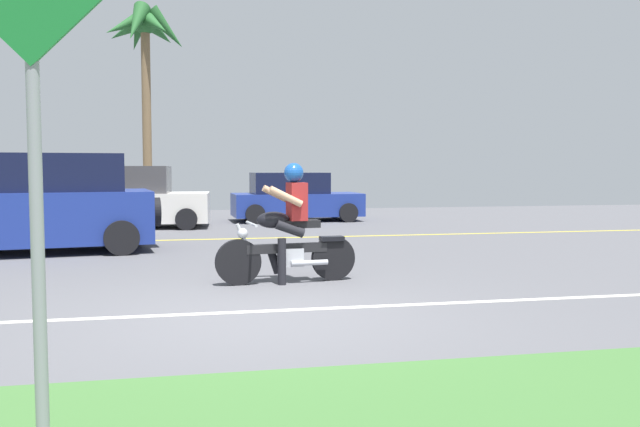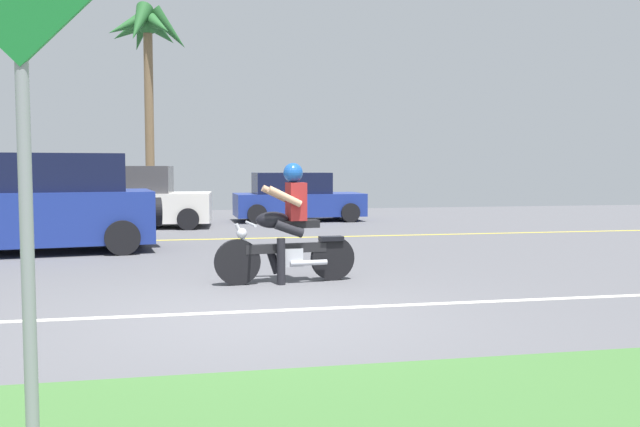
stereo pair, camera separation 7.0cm
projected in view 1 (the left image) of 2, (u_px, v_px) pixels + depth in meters
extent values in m
cube|color=#545459|center=(241.00, 273.00, 10.23)|extent=(56.00, 30.00, 0.04)
cube|color=silver|center=(262.00, 311.00, 7.44)|extent=(50.40, 0.12, 0.01)
cube|color=yellow|center=(223.00, 239.00, 14.90)|extent=(50.40, 0.12, 0.01)
cylinder|color=black|center=(238.00, 262.00, 9.07)|extent=(0.63, 0.15, 0.63)
cylinder|color=black|center=(333.00, 258.00, 9.47)|extent=(0.63, 0.15, 0.63)
cylinder|color=#B7BAC1|center=(246.00, 243.00, 9.09)|extent=(0.29, 0.08, 0.55)
cube|color=black|center=(287.00, 248.00, 9.26)|extent=(1.15, 0.21, 0.13)
cube|color=#B7BAC1|center=(290.00, 257.00, 9.28)|extent=(0.35, 0.24, 0.25)
ellipsoid|color=black|center=(273.00, 220.00, 9.18)|extent=(0.46, 0.25, 0.23)
cube|color=black|center=(301.00, 224.00, 9.30)|extent=(0.52, 0.28, 0.10)
cube|color=black|center=(332.00, 238.00, 9.45)|extent=(0.35, 0.20, 0.06)
cylinder|color=#B7BAC1|center=(252.00, 224.00, 9.09)|extent=(0.10, 0.65, 0.04)
sphere|color=#B7BAC1|center=(243.00, 233.00, 9.06)|extent=(0.15, 0.15, 0.15)
cylinder|color=#B7BAC1|center=(309.00, 263.00, 9.24)|extent=(0.53, 0.12, 0.07)
cube|color=maroon|center=(297.00, 201.00, 9.26)|extent=(0.26, 0.36, 0.52)
sphere|color=#194C9E|center=(294.00, 173.00, 9.22)|extent=(0.27, 0.27, 0.27)
cylinder|color=black|center=(286.00, 227.00, 9.35)|extent=(0.43, 0.18, 0.26)
cylinder|color=black|center=(290.00, 229.00, 9.15)|extent=(0.43, 0.18, 0.26)
cylinder|color=black|center=(282.00, 262.00, 9.10)|extent=(0.13, 0.13, 0.64)
cylinder|color=black|center=(274.00, 262.00, 9.35)|extent=(0.22, 0.14, 0.35)
cylinder|color=tan|center=(279.00, 195.00, 9.39)|extent=(0.48, 0.14, 0.30)
cylinder|color=tan|center=(286.00, 197.00, 8.99)|extent=(0.48, 0.14, 0.30)
cube|color=navy|center=(33.00, 217.00, 12.56)|extent=(4.55, 2.60, 0.98)
cube|color=black|center=(36.00, 172.00, 12.53)|extent=(3.31, 2.15, 0.71)
cylinder|color=black|center=(116.00, 228.00, 14.05)|extent=(0.66, 0.31, 0.64)
cylinder|color=black|center=(122.00, 238.00, 12.16)|extent=(0.66, 0.31, 0.64)
cylinder|color=black|center=(155.00, 212.00, 13.31)|extent=(0.28, 0.60, 0.58)
cube|color=white|center=(136.00, 207.00, 17.68)|extent=(3.95, 2.00, 0.77)
cube|color=#444346|center=(126.00, 179.00, 17.60)|extent=(2.32, 1.64, 0.71)
cylinder|color=black|center=(74.00, 220.00, 16.66)|extent=(0.57, 0.22, 0.56)
cylinder|color=black|center=(186.00, 219.00, 17.02)|extent=(0.57, 0.22, 0.56)
cylinder|color=black|center=(89.00, 215.00, 18.37)|extent=(0.57, 0.22, 0.56)
cylinder|color=black|center=(191.00, 214.00, 18.73)|extent=(0.57, 0.22, 0.56)
cube|color=navy|center=(297.00, 205.00, 19.92)|extent=(3.84, 1.78, 0.67)
cube|color=black|center=(289.00, 183.00, 19.83)|extent=(2.24, 1.50, 0.62)
cylinder|color=black|center=(255.00, 214.00, 18.82)|extent=(0.57, 0.20, 0.56)
cylinder|color=black|center=(348.00, 213.00, 19.44)|extent=(0.57, 0.20, 0.56)
cylinder|color=black|center=(248.00, 210.00, 20.43)|extent=(0.57, 0.20, 0.56)
cylinder|color=black|center=(334.00, 209.00, 21.06)|extent=(0.57, 0.20, 0.56)
cylinder|color=brown|center=(147.00, 120.00, 22.17)|extent=(0.30, 0.30, 6.37)
sphere|color=#235B28|center=(145.00, 22.00, 21.95)|extent=(0.77, 0.77, 0.77)
cone|color=#235B28|center=(167.00, 29.00, 22.21)|extent=(1.52, 0.77, 1.52)
cone|color=#235B28|center=(158.00, 32.00, 22.60)|extent=(1.39, 1.67, 1.05)
cone|color=#235B28|center=(138.00, 31.00, 22.54)|extent=(1.06, 1.58, 1.50)
cone|color=#235B28|center=(128.00, 29.00, 22.24)|extent=(1.67, 1.39, 1.04)
cone|color=#235B28|center=(126.00, 25.00, 21.48)|extent=(1.67, 1.34, 1.21)
cone|color=#235B28|center=(136.00, 23.00, 21.28)|extent=(1.01, 1.53, 1.54)
cone|color=#235B28|center=(155.00, 24.00, 21.44)|extent=(1.30, 1.69, 1.15)
cylinder|color=gray|center=(39.00, 289.00, 3.02)|extent=(0.06, 0.06, 2.12)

